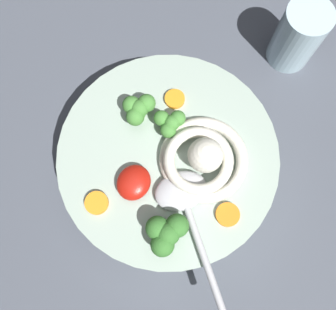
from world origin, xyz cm
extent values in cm
cube|color=#474C56|center=(0.00, 0.00, 1.49)|extent=(108.33, 108.33, 2.98)
cylinder|color=#9EB2A3|center=(-1.77, 2.46, 6.20)|extent=(26.21, 26.21, 6.43)
cylinder|color=gold|center=(-1.77, 2.46, 6.45)|extent=(23.07, 23.07, 5.92)
torus|color=silver|center=(-3.05, 6.41, 10.12)|extent=(10.22, 10.22, 1.41)
torus|color=silver|center=(-2.39, 5.97, 11.24)|extent=(10.95, 10.95, 1.27)
sphere|color=silver|center=(-3.05, 6.41, 11.95)|extent=(3.96, 3.96, 3.96)
ellipsoid|color=#B7B7BC|center=(1.42, 5.75, 10.21)|extent=(7.37, 7.34, 1.60)
cylinder|color=#B7B7BC|center=(6.64, 11.14, 10.21)|extent=(11.01, 11.33, 0.80)
ellipsoid|color=#B2190F|center=(3.04, 0.61, 10.35)|extent=(4.19, 3.77, 1.88)
cylinder|color=#7A9E60|center=(-4.67, -2.71, 9.99)|extent=(1.09, 1.09, 1.16)
sphere|color=#478938|center=(-4.67, -2.71, 11.64)|extent=(2.13, 2.13, 2.13)
sphere|color=#478938|center=(-3.60, -2.71, 11.45)|extent=(2.13, 2.13, 2.13)
sphere|color=#478938|center=(-5.64, -2.32, 11.54)|extent=(2.13, 2.13, 2.13)
sphere|color=#478938|center=(-4.67, -3.78, 11.49)|extent=(2.13, 2.13, 2.13)
cylinder|color=#7A9E60|center=(6.30, 6.64, 10.11)|extent=(1.29, 1.29, 1.39)
sphere|color=#38752D|center=(6.30, 6.64, 12.07)|extent=(2.54, 2.54, 2.54)
sphere|color=#38752D|center=(7.57, 6.64, 11.84)|extent=(2.54, 2.54, 2.54)
sphere|color=#38752D|center=(5.14, 7.10, 11.95)|extent=(2.54, 2.54, 2.54)
sphere|color=#38752D|center=(6.30, 5.37, 11.88)|extent=(2.54, 2.54, 2.54)
cylinder|color=#7A9E60|center=(-4.91, 1.33, 9.91)|extent=(0.94, 0.94, 1.00)
sphere|color=#478938|center=(-4.91, 1.33, 11.34)|extent=(1.84, 1.84, 1.84)
sphere|color=#478938|center=(-3.99, 1.33, 11.17)|extent=(1.84, 1.84, 1.84)
sphere|color=#478938|center=(-5.74, 1.67, 11.25)|extent=(1.84, 1.84, 1.84)
sphere|color=#478938|center=(-4.91, 0.41, 11.20)|extent=(1.84, 1.84, 1.84)
cylinder|color=orange|center=(6.93, -2.06, 9.74)|extent=(2.65, 2.65, 0.65)
cylinder|color=orange|center=(1.33, 11.55, 9.67)|extent=(2.71, 2.71, 0.51)
cylinder|color=orange|center=(-8.29, 0.47, 9.70)|extent=(2.44, 2.44, 0.58)
cylinder|color=silver|center=(-24.66, 10.13, 7.69)|extent=(6.11, 6.11, 9.42)
camera|label=1|loc=(7.59, 7.30, 50.33)|focal=38.65mm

